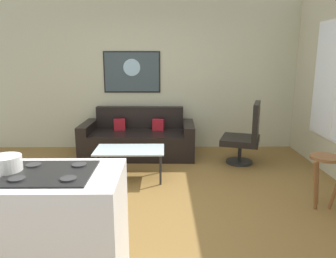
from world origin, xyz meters
name	(u,v)px	position (x,y,z in m)	size (l,w,h in m)	color
ground	(153,202)	(0.00, 0.00, -0.02)	(6.40, 6.40, 0.04)	brown
back_wall	(157,74)	(0.00, 2.42, 1.40)	(6.40, 0.05, 2.80)	#B5B493
couch	(138,140)	(-0.32, 1.89, 0.28)	(1.98, 0.95, 0.83)	black
coffee_table	(130,152)	(-0.35, 0.75, 0.40)	(0.98, 0.57, 0.44)	silver
armchair	(246,135)	(1.47, 1.40, 0.48)	(0.76, 0.78, 1.02)	black
bar_stool	(325,167)	(1.98, -0.19, 0.50)	(0.38, 0.38, 0.63)	brown
kitchen_counter	(17,233)	(-0.94, -1.52, 0.47)	(1.55, 0.70, 0.95)	white
mixing_bowl	(5,165)	(-0.99, -1.48, 0.99)	(0.23, 0.23, 0.12)	silver
wall_painting	(132,72)	(-0.45, 2.38, 1.45)	(1.04, 0.03, 0.76)	black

